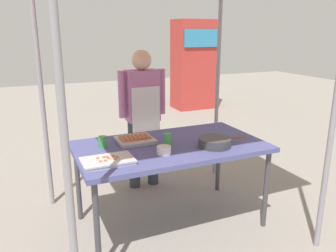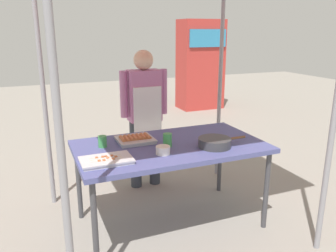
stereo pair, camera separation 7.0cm
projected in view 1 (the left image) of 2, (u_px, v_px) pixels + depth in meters
ground_plane at (170, 222)px, 3.12m from camera, size 18.00×18.00×0.00m
stall_table at (170, 150)px, 2.93m from camera, size 1.60×0.90×0.75m
tray_grilled_sausages at (135, 139)px, 2.98m from camera, size 0.32×0.29×0.05m
tray_meat_skewers at (108, 161)px, 2.50m from camera, size 0.38×0.24×0.04m
cooking_wok at (215, 142)px, 2.85m from camera, size 0.44×0.28×0.08m
condiment_bowl at (164, 150)px, 2.68m from camera, size 0.11×0.11×0.06m
drink_cup_near_edge at (102, 142)px, 2.82m from camera, size 0.07×0.07×0.10m
drink_cup_by_wok at (168, 140)px, 2.85m from camera, size 0.07×0.07×0.11m
vendor_woman at (143, 109)px, 3.63m from camera, size 0.52×0.22×1.50m
neighbor_stall_left at (195, 65)px, 7.48m from camera, size 0.93×0.62×1.91m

